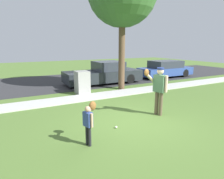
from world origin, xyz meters
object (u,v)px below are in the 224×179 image
Objects in this scene: person_adult at (159,86)px; parked_wagon_blue at (165,69)px; person_child at (89,119)px; utility_cabinet at (82,82)px; parked_pickup_dark at (104,74)px; baseball at (116,127)px.

parked_wagon_blue is (6.47, 6.53, -0.45)m from person_adult.
person_adult reaches higher than person_child.
person_adult is 9.20m from parked_wagon_blue.
utility_cabinet is at bearing -89.03° from person_adult.
parked_wagon_blue is (5.58, 0.08, -0.01)m from parked_pickup_dark.
person_adult reaches higher than baseball.
utility_cabinet is 0.24× the size of parked_pickup_dark.
parked_pickup_dark is (2.26, 1.97, 0.06)m from utility_cabinet.
person_child is 0.25× the size of parked_wagon_blue.
parked_wagon_blue is at bearing 14.68° from utility_cabinet.
utility_cabinet reaches higher than person_child.
person_adult reaches higher than parked_wagon_blue.
parked_wagon_blue reaches higher than utility_cabinet.
parked_wagon_blue is (7.84, 2.05, 0.05)m from utility_cabinet.
parked_pickup_dark reaches higher than utility_cabinet.
parked_pickup_dark is at bearing -113.96° from person_adult.
person_adult is 2.26m from baseball.
parked_pickup_dark is at bearing 67.12° from baseball.
person_adult is at bearing 9.60° from baseball.
person_child is at bearing -154.37° from baseball.
utility_cabinet is at bearing 14.68° from parked_wagon_blue.
person_adult is 1.46× the size of utility_cabinet.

